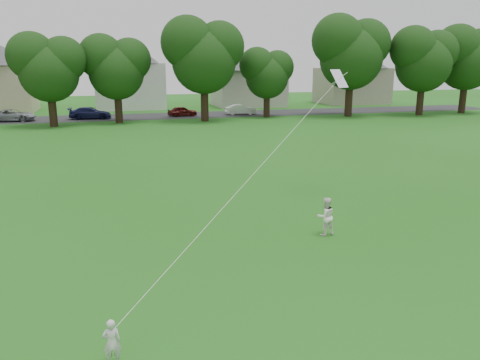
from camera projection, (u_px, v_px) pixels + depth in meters
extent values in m
plane|color=#1F5714|center=(229.00, 281.00, 12.70)|extent=(160.00, 160.00, 0.00)
cube|color=#2D2D30|center=(136.00, 117.00, 51.95)|extent=(90.00, 7.00, 0.01)
imported|color=silver|center=(112.00, 342.00, 9.06)|extent=(0.36, 0.24, 0.99)
imported|color=white|center=(326.00, 216.00, 15.99)|extent=(0.69, 0.56, 1.33)
plane|color=white|center=(339.00, 78.00, 19.94)|extent=(1.03, 0.87, 0.75)
cylinder|color=white|center=(268.00, 158.00, 14.47)|extent=(0.01, 0.01, 14.76)
cylinder|color=black|center=(53.00, 109.00, 43.51)|extent=(0.73, 0.73, 3.33)
cylinder|color=black|center=(118.00, 106.00, 46.32)|extent=(0.73, 0.73, 3.33)
cylinder|color=black|center=(205.00, 101.00, 47.65)|extent=(0.79, 0.79, 4.03)
cylinder|color=black|center=(267.00, 104.00, 51.48)|extent=(0.69, 0.69, 2.91)
cylinder|color=black|center=(349.00, 97.00, 52.01)|extent=(0.81, 0.81, 4.27)
cylinder|color=black|center=(420.00, 98.00, 53.19)|extent=(0.77, 0.77, 3.82)
cylinder|color=black|center=(463.00, 96.00, 55.44)|extent=(0.78, 0.78, 3.95)
imported|color=gray|center=(12.00, 115.00, 47.63)|extent=(4.59, 2.44, 1.23)
imported|color=#161945|center=(90.00, 113.00, 49.61)|extent=(4.42, 1.99, 1.26)
imported|color=#4D110F|center=(182.00, 111.00, 52.21)|extent=(3.37, 1.60, 1.11)
imported|color=silver|center=(241.00, 110.00, 53.97)|extent=(3.58, 1.39, 1.16)
cube|color=white|center=(130.00, 86.00, 60.59)|extent=(8.65, 6.48, 5.79)
pyramid|color=#4C4A4F|center=(127.00, 37.00, 59.12)|extent=(12.48, 12.48, 3.18)
cube|color=#B6B0A4|center=(248.00, 88.00, 64.88)|extent=(9.15, 7.64, 4.89)
pyramid|color=#4C4A4F|center=(248.00, 50.00, 63.64)|extent=(13.20, 13.20, 2.69)
cube|color=#A79F8A|center=(352.00, 86.00, 69.04)|extent=(9.37, 7.18, 5.11)
pyramid|color=#4C4A4F|center=(354.00, 48.00, 67.74)|extent=(13.51, 13.51, 2.81)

